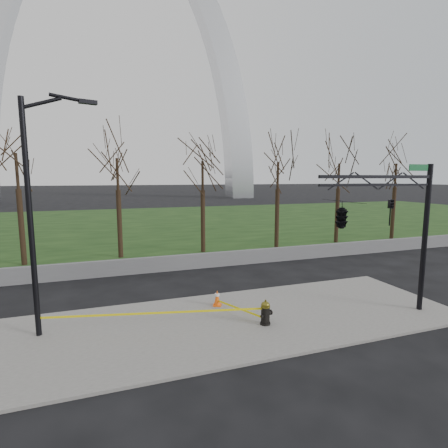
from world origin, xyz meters
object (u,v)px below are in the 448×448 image
object	(u,v)px
traffic_cone	(217,298)
street_light	(37,201)
fire_hydrant	(266,313)
traffic_signal_mast	(359,214)

from	to	relation	value
traffic_cone	street_light	bearing A→B (deg)	-175.32
fire_hydrant	traffic_cone	world-z (taller)	fire_hydrant
traffic_signal_mast	street_light	bearing A→B (deg)	168.06
fire_hydrant	traffic_cone	bearing A→B (deg)	93.55
traffic_cone	traffic_signal_mast	bearing A→B (deg)	-34.00
street_light	traffic_signal_mast	bearing A→B (deg)	-27.11
traffic_signal_mast	fire_hydrant	bearing A→B (deg)	169.36
fire_hydrant	street_light	world-z (taller)	street_light
street_light	traffic_cone	bearing A→B (deg)	-9.46
traffic_signal_mast	traffic_cone	bearing A→B (deg)	147.02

